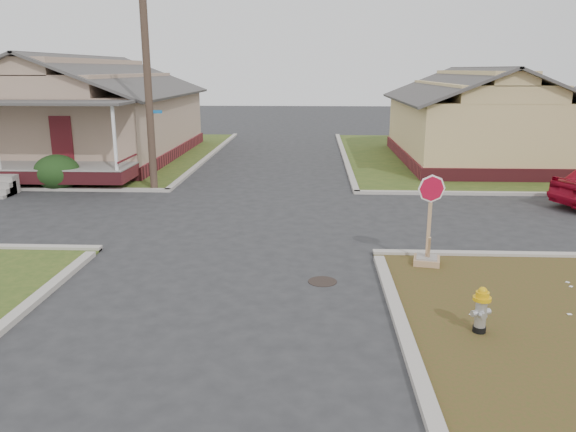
{
  "coord_description": "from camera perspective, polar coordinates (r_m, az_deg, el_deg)",
  "views": [
    {
      "loc": [
        1.98,
        -12.14,
        4.56
      ],
      "look_at": [
        1.37,
        1.0,
        1.1
      ],
      "focal_mm": 35.0,
      "sensor_mm": 36.0,
      "label": 1
    }
  ],
  "objects": [
    {
      "name": "verge_far_left",
      "position": [
        33.97,
        -23.65,
        5.83
      ],
      "size": [
        19.0,
        19.0,
        0.05
      ],
      "primitive_type": "cube",
      "color": "#344C1B",
      "rests_on": "ground"
    },
    {
      "name": "curbs",
      "position": [
        17.85,
        -3.78,
        -0.1
      ],
      "size": [
        80.0,
        40.0,
        0.12
      ],
      "primitive_type": null,
      "color": "#B0A89F",
      "rests_on": "ground"
    },
    {
      "name": "ground",
      "position": [
        13.12,
        -6.2,
        -5.69
      ],
      "size": [
        120.0,
        120.0,
        0.0
      ],
      "primitive_type": "plane",
      "color": "#28292B",
      "rests_on": "ground"
    },
    {
      "name": "corner_house",
      "position": [
        31.3,
        -20.14,
        9.67
      ],
      "size": [
        10.1,
        15.5,
        5.3
      ],
      "color": "maroon",
      "rests_on": "ground"
    },
    {
      "name": "manhole",
      "position": [
        12.51,
        3.53,
        -6.65
      ],
      "size": [
        0.64,
        0.64,
        0.01
      ],
      "primitive_type": "cylinder",
      "color": "black",
      "rests_on": "ground"
    },
    {
      "name": "stop_sign",
      "position": [
        13.71,
        14.01,
        -2.88
      ],
      "size": [
        0.61,
        0.6,
        2.17
      ],
      "rotation": [
        0.0,
        0.0,
        -0.21
      ],
      "color": "tan",
      "rests_on": "ground"
    },
    {
      "name": "utility_pole",
      "position": [
        21.93,
        -14.15,
        14.57
      ],
      "size": [
        1.8,
        0.28,
        9.0
      ],
      "color": "#3F2E24",
      "rests_on": "ground"
    },
    {
      "name": "hedge_right",
      "position": [
        23.6,
        -22.4,
        4.12
      ],
      "size": [
        1.61,
        1.32,
        1.23
      ],
      "primitive_type": "ellipsoid",
      "color": "#163312",
      "rests_on": "verge_far_left"
    },
    {
      "name": "side_house_yellow",
      "position": [
        29.84,
        18.51,
        9.43
      ],
      "size": [
        7.6,
        11.6,
        4.7
      ],
      "color": "maroon",
      "rests_on": "ground"
    },
    {
      "name": "fire_hydrant",
      "position": [
        10.5,
        19.04,
        -8.78
      ],
      "size": [
        0.32,
        0.32,
        0.85
      ],
      "rotation": [
        0.0,
        0.0,
        0.36
      ],
      "color": "black",
      "rests_on": "ground"
    }
  ]
}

